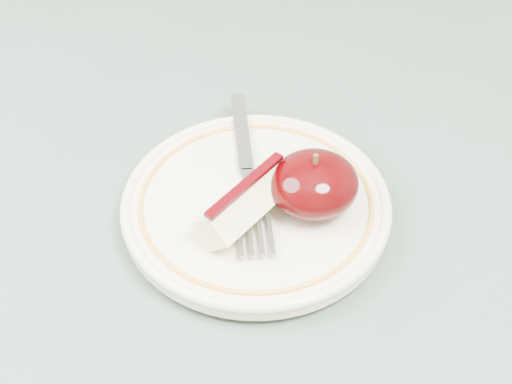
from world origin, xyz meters
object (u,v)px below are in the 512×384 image
object	(u,v)px
table	(200,300)
fork	(247,172)
plate	(256,204)
apple_half	(314,184)

from	to	relation	value
table	fork	xyz separation A→B (m)	(0.06, 0.03, 0.11)
plate	fork	world-z (taller)	fork
table	plate	size ratio (longest dim) A/B	4.14
plate	table	bearing A→B (deg)	-176.72
table	apple_half	bearing A→B (deg)	-8.56
plate	fork	size ratio (longest dim) A/B	1.12
plate	apple_half	world-z (taller)	apple_half
table	fork	world-z (taller)	fork
table	fork	size ratio (longest dim) A/B	4.63
table	fork	bearing A→B (deg)	30.59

